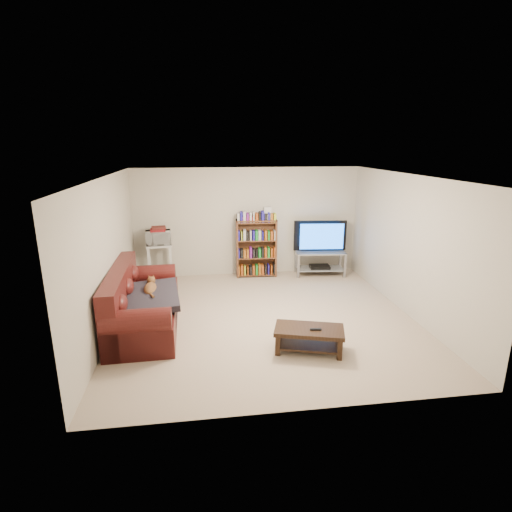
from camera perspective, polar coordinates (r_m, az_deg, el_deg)
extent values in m
plane|color=#C7AF94|center=(6.95, 1.29, -8.83)|extent=(5.00, 5.00, 0.00)
plane|color=white|center=(6.34, 1.42, 11.32)|extent=(5.00, 5.00, 0.00)
plane|color=beige|center=(8.96, -1.23, 4.88)|extent=(5.00, 0.00, 5.00)
plane|color=beige|center=(4.23, 6.88, -7.94)|extent=(5.00, 0.00, 5.00)
plane|color=beige|center=(6.62, -20.51, -0.05)|extent=(0.00, 5.00, 5.00)
plane|color=beige|center=(7.36, 20.95, 1.42)|extent=(0.00, 5.00, 5.00)
cube|color=#4B1513|center=(6.82, -15.52, -7.92)|extent=(1.06, 2.33, 0.44)
cube|color=#4B1513|center=(6.76, -18.80, -5.81)|extent=(0.33, 2.31, 0.96)
cube|color=#4B1513|center=(5.86, -16.51, -11.39)|extent=(0.95, 0.27, 0.56)
cube|color=#4B1513|center=(7.75, -14.84, -4.48)|extent=(0.95, 0.27, 0.56)
cube|color=#28252E|center=(6.53, -14.99, -5.63)|extent=(1.01, 1.24, 0.19)
cube|color=black|center=(5.84, 7.61, -10.45)|extent=(1.08, 0.75, 0.06)
cube|color=black|center=(5.94, 7.53, -12.41)|extent=(0.97, 0.67, 0.03)
cube|color=black|center=(5.77, 3.14, -12.63)|extent=(0.09, 0.09, 0.30)
cube|color=black|center=(5.77, 11.88, -12.99)|extent=(0.09, 0.09, 0.30)
cube|color=black|center=(6.10, 3.48, -11.00)|extent=(0.09, 0.09, 0.30)
cube|color=black|center=(6.10, 11.70, -11.34)|extent=(0.09, 0.09, 0.30)
cube|color=black|center=(5.78, 8.51, -10.32)|extent=(0.16, 0.07, 0.02)
cube|color=#999EA3|center=(9.10, 9.17, 0.57)|extent=(1.15, 0.60, 0.03)
cube|color=#999EA3|center=(9.21, 9.06, -1.75)|extent=(1.09, 0.57, 0.02)
cube|color=gray|center=(8.88, 6.07, -1.45)|extent=(0.05, 0.05, 0.55)
cube|color=gray|center=(9.09, 12.58, -1.35)|extent=(0.05, 0.05, 0.55)
cube|color=gray|center=(9.30, 5.69, -0.66)|extent=(0.05, 0.05, 0.55)
cube|color=gray|center=(9.49, 11.93, -0.58)|extent=(0.05, 0.05, 0.55)
imported|color=black|center=(9.02, 9.26, 2.75)|extent=(1.19, 0.28, 0.68)
cube|color=black|center=(9.20, 9.07, -1.51)|extent=(0.47, 0.35, 0.06)
cube|color=brown|center=(8.85, -2.70, 1.05)|extent=(0.05, 0.28, 1.29)
cube|color=brown|center=(8.92, 2.80, 1.18)|extent=(0.05, 0.28, 1.29)
cube|color=brown|center=(8.74, 0.06, 5.12)|extent=(0.91, 0.32, 0.03)
cube|color=maroon|center=(8.71, -1.25, 5.42)|extent=(0.27, 0.21, 0.07)
cube|color=silver|center=(8.68, -13.70, 1.51)|extent=(0.56, 0.43, 0.04)
cube|color=silver|center=(8.82, -13.49, -1.76)|extent=(0.50, 0.39, 0.03)
cube|color=silver|center=(8.65, -14.99, -1.52)|extent=(0.05, 0.05, 0.80)
cube|color=silver|center=(8.65, -12.05, -1.33)|extent=(0.05, 0.05, 0.80)
cube|color=silver|center=(8.94, -14.96, -0.96)|extent=(0.05, 0.05, 0.80)
cube|color=silver|center=(8.94, -12.11, -0.78)|extent=(0.05, 0.05, 0.80)
imported|color=silver|center=(8.65, -13.77, 2.56)|extent=(0.55, 0.40, 0.29)
cube|color=maroon|center=(8.61, -13.85, 3.65)|extent=(0.33, 0.30, 0.05)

